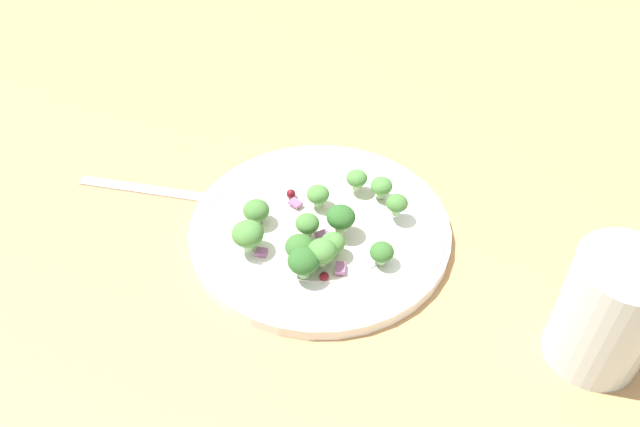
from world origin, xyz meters
The scene contains 25 objects.
ground_plane centered at (0.00, 0.00, -1.00)cm, with size 180.00×180.00×2.00cm, color tan.
plate centered at (2.27, 2.74, 0.86)cm, with size 25.17×25.17×1.70cm.
dressing_pool centered at (2.27, 2.74, 1.30)cm, with size 14.60×14.60×0.20cm, color white.
broccoli_floret_0 centered at (-4.55, 0.10, 3.28)cm, with size 2.11×2.11×2.13cm.
broccoli_floret_1 centered at (3.09, 0.59, 3.04)cm, with size 2.22×2.22×2.25cm.
broccoli_floret_2 centered at (7.55, 7.90, 3.45)cm, with size 2.91×2.91×2.95cm.
broccoli_floret_3 centered at (8.08, 4.35, 2.99)cm, with size 2.52×2.52×2.55cm.
broccoli_floret_4 centered at (0.07, 6.48, 3.05)cm, with size 2.23×2.23×2.26cm.
broccoli_floret_5 centered at (1.81, 9.49, 3.25)cm, with size 2.82×2.82×2.85cm.
broccoli_floret_6 centered at (0.55, 8.12, 3.48)cm, with size 2.57×2.57×2.61cm.
broccoli_floret_7 centered at (2.84, 4.94, 3.23)cm, with size 2.23×2.23×2.25cm.
broccoli_floret_8 centered at (0.21, -2.61, 3.19)cm, with size 2.12×2.12×2.14cm.
broccoli_floret_9 centered at (-2.56, -2.43, 2.93)cm, with size 2.20×2.20×2.23cm.
broccoli_floret_10 centered at (-4.41, 6.05, 2.68)cm, with size 2.18×2.18×2.21cm.
broccoli_floret_11 centered at (-0.41, 3.66, 3.62)cm, with size 2.68×2.68×2.72cm.
broccoli_floret_12 centered at (2.74, 7.64, 2.89)cm, with size 2.65×2.65×2.68cm.
cranberry_0 centered at (0.84, 5.95, 2.24)cm, with size 0.91×0.91×0.91cm, color maroon.
cranberry_1 centered at (6.07, -0.16, 1.91)cm, with size 0.93×0.93×0.93cm, color maroon.
cranberry_2 centered at (0.42, 9.33, 1.68)cm, with size 0.85×0.85×0.85cm, color maroon.
onion_bit_0 centered at (-1.15, 8.12, 1.82)cm, with size 1.26×0.88×0.42cm, color #A35B93.
onion_bit_1 centered at (6.31, 8.08, 1.60)cm, with size 0.86×1.05×0.50cm, color #A35B93.
onion_bit_2 centered at (1.43, 4.73, 1.86)cm, with size 1.21×1.07×0.50cm, color #A35B93.
onion_bit_3 centered at (5.26, 1.12, 1.85)cm, with size 1.23×0.87×0.35cm, color #A35B93.
fork centered at (18.43, 1.43, 0.25)cm, with size 18.68×3.17×0.50cm.
water_glass centered at (-22.62, 9.78, 5.31)cm, with size 7.56×7.56×10.63cm, color silver.
Camera 1 is at (-9.62, 44.19, 43.66)cm, focal length 35.28 mm.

